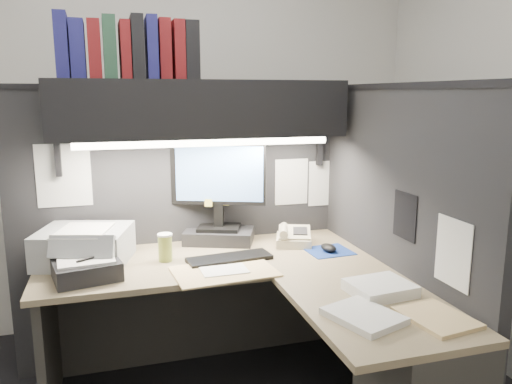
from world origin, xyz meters
TOP-DOWN VIEW (x-y plane):
  - wall_back at (0.00, 1.50)m, footprint 3.50×0.04m
  - wall_front at (0.00, -1.50)m, footprint 3.50×0.04m
  - partition_back at (0.03, 0.93)m, footprint 1.90×0.06m
  - partition_right at (0.98, 0.18)m, footprint 0.06×1.50m
  - desk at (0.43, -0.00)m, footprint 1.70×1.53m
  - overhead_shelf at (0.12, 0.75)m, footprint 1.55×0.34m
  - task_light_tube at (0.12, 0.61)m, footprint 1.32×0.04m
  - monitor at (0.23, 0.82)m, footprint 0.52×0.36m
  - keyboard at (0.21, 0.48)m, footprint 0.45×0.19m
  - mousepad at (0.77, 0.48)m, footprint 0.25×0.23m
  - mouse at (0.76, 0.47)m, footprint 0.09×0.12m
  - telephone at (0.63, 0.65)m, footprint 0.26×0.26m
  - coffee_cup at (-0.11, 0.57)m, footprint 0.09×0.09m
  - printer at (-0.51, 0.67)m, footprint 0.52×0.48m
  - notebook_stack at (-0.49, 0.42)m, footprint 0.33×0.30m
  - open_folder at (0.14, 0.32)m, footprint 0.51×0.36m
  - paper_stack_a at (0.73, -0.13)m, footprint 0.28×0.24m
  - paper_stack_b at (0.54, -0.33)m, footprint 0.29×0.32m
  - manila_stack at (0.81, -0.41)m, footprint 0.25×0.30m
  - binder_row at (-0.23, 0.75)m, footprint 0.69×0.25m
  - pinned_papers at (0.42, 0.56)m, footprint 1.76×1.31m

SIDE VIEW (x-z plane):
  - desk at x=0.43m, z-range 0.08..0.81m
  - mousepad at x=0.77m, z-range 0.73..0.73m
  - open_folder at x=0.14m, z-range 0.73..0.74m
  - manila_stack at x=0.81m, z-range 0.73..0.75m
  - keyboard at x=0.21m, z-range 0.73..0.75m
  - paper_stack_b at x=0.54m, z-range 0.73..0.76m
  - mouse at x=0.76m, z-range 0.73..0.78m
  - paper_stack_a at x=0.73m, z-range 0.73..0.78m
  - telephone at x=0.63m, z-range 0.73..0.81m
  - notebook_stack at x=-0.49m, z-range 0.73..0.82m
  - coffee_cup at x=-0.11m, z-range 0.73..0.86m
  - partition_back at x=0.03m, z-range 0.00..1.60m
  - partition_right at x=0.98m, z-range 0.00..1.60m
  - printer at x=-0.51m, z-range 0.73..0.90m
  - monitor at x=0.23m, z-range 0.67..1.25m
  - pinned_papers at x=0.42m, z-range 0.80..1.31m
  - task_light_tube at x=0.12m, z-range 1.31..1.35m
  - wall_back at x=0.00m, z-range 0.00..2.70m
  - wall_front at x=0.00m, z-range 0.00..2.70m
  - overhead_shelf at x=0.12m, z-range 1.35..1.65m
  - binder_row at x=-0.23m, z-range 1.64..1.95m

